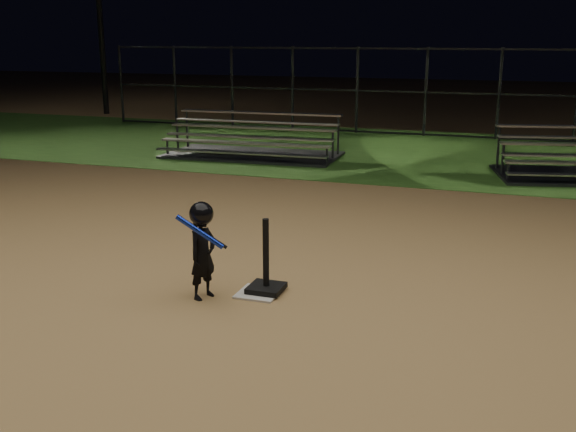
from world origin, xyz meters
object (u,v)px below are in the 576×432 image
Objects in this scene: home_plate at (259,293)px; bleacher_left at (252,148)px; child_batter at (203,247)px; batting_tee at (266,277)px.

home_plate is 8.87m from bleacher_left.
home_plate is 0.83m from child_batter.
child_batter is (-0.53, -0.29, 0.57)m from home_plate.
batting_tee is 0.20× the size of bleacher_left.
child_batter is at bearing -151.56° from home_plate.
home_plate is at bearing -69.63° from bleacher_left.
batting_tee reaches higher than home_plate.
batting_tee is at bearing -39.45° from child_batter.
bleacher_left is at bearing 112.52° from home_plate.
bleacher_left reaches higher than batting_tee.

